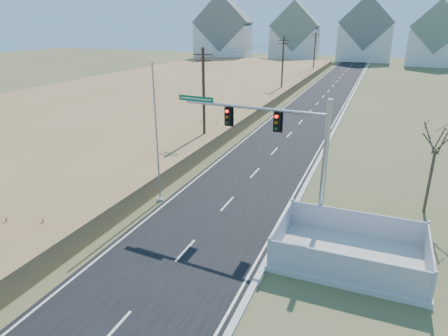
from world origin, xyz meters
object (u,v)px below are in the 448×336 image
fence_enclosure (349,255)px  flagpole (157,149)px  open_sign (316,264)px  traffic_signal_mast (291,149)px  bare_tree (438,137)px

fence_enclosure → flagpole: bearing=168.1°
open_sign → flagpole: (-10.79, 4.15, 3.21)m
fence_enclosure → flagpole: 12.88m
fence_enclosure → open_sign: 1.98m
traffic_signal_mast → bare_tree: traffic_signal_mast is taller
traffic_signal_mast → flagpole: 8.50m
open_sign → fence_enclosure: bearing=53.0°
open_sign → traffic_signal_mast: bearing=126.7°
flagpole → bare_tree: bearing=16.0°
fence_enclosure → open_sign: size_ratio=11.45×
traffic_signal_mast → flagpole: (-8.44, -0.02, -1.00)m
flagpole → open_sign: bearing=-21.0°
fence_enclosure → bare_tree: bearing=63.0°
traffic_signal_mast → open_sign: size_ratio=14.71×
fence_enclosure → bare_tree: size_ratio=1.22×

